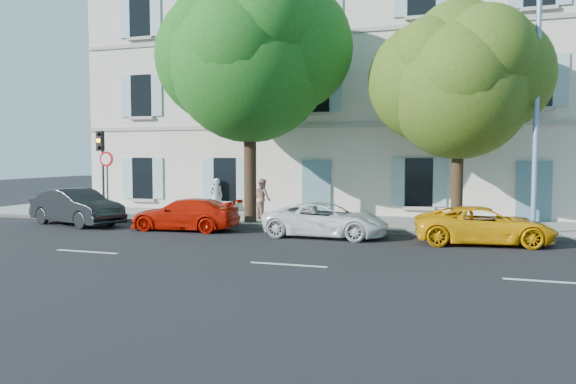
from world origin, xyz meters
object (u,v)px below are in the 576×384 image
(street_lamp, at_px, (538,85))
(pedestrian_b, at_px, (262,199))
(traffic_light, at_px, (101,155))
(tree_right, at_px, (459,88))
(road_sign, at_px, (107,170))
(car_dark_sedan, at_px, (77,207))
(car_red_coupe, at_px, (185,214))
(tree_left, at_px, (250,63))
(car_white_coupe, at_px, (326,220))
(car_yellow_supercar, at_px, (484,225))
(pedestrian_a, at_px, (216,197))

(street_lamp, height_order, pedestrian_b, street_lamp)
(traffic_light, xyz_separation_m, street_lamp, (16.76, -0.40, 2.20))
(tree_right, bearing_deg, road_sign, -176.91)
(car_dark_sedan, distance_m, street_lamp, 17.16)
(car_dark_sedan, bearing_deg, car_red_coupe, -73.35)
(car_red_coupe, xyz_separation_m, tree_left, (1.77, 1.95, 5.65))
(pedestrian_b, bearing_deg, road_sign, 56.22)
(car_white_coupe, xyz_separation_m, car_yellow_supercar, (4.97, 0.06, 0.00))
(car_white_coupe, xyz_separation_m, traffic_light, (-10.25, 1.92, 2.17))
(traffic_light, bearing_deg, tree_left, 0.44)
(car_white_coupe, distance_m, pedestrian_b, 4.69)
(street_lamp, relative_size, pedestrian_b, 5.18)
(car_red_coupe, relative_size, pedestrian_a, 2.49)
(car_yellow_supercar, bearing_deg, traffic_light, 74.53)
(car_dark_sedan, bearing_deg, pedestrian_a, -34.81)
(pedestrian_b, bearing_deg, traffic_light, 53.58)
(car_dark_sedan, relative_size, traffic_light, 1.20)
(car_red_coupe, bearing_deg, car_white_coupe, 86.47)
(car_yellow_supercar, bearing_deg, tree_right, 11.69)
(road_sign, bearing_deg, car_white_coupe, -9.81)
(pedestrian_a, bearing_deg, car_dark_sedan, -2.97)
(pedestrian_b, bearing_deg, pedestrian_a, 34.74)
(street_lamp, bearing_deg, tree_left, 177.42)
(car_yellow_supercar, distance_m, tree_right, 5.13)
(road_sign, bearing_deg, car_dark_sedan, -98.42)
(car_dark_sedan, relative_size, road_sign, 1.57)
(street_lamp, bearing_deg, car_red_coupe, -172.78)
(traffic_light, distance_m, pedestrian_b, 7.12)
(tree_left, bearing_deg, street_lamp, -2.58)
(car_red_coupe, bearing_deg, pedestrian_a, -176.53)
(car_dark_sedan, relative_size, pedestrian_a, 2.67)
(car_dark_sedan, xyz_separation_m, tree_right, (14.15, 2.37, 4.33))
(car_white_coupe, bearing_deg, street_lamp, -75.69)
(tree_left, distance_m, street_lamp, 10.13)
(car_white_coupe, distance_m, traffic_light, 10.65)
(car_yellow_supercar, xyz_separation_m, road_sign, (-14.79, 1.63, 1.54))
(tree_left, xyz_separation_m, street_lamp, (10.03, -0.45, -1.29))
(car_white_coupe, relative_size, tree_left, 0.44)
(road_sign, xyz_separation_m, pedestrian_b, (6.35, 1.44, -1.15))
(road_sign, xyz_separation_m, street_lamp, (16.32, -0.17, 2.82))
(car_yellow_supercar, height_order, pedestrian_b, pedestrian_b)
(traffic_light, relative_size, pedestrian_b, 2.19)
(traffic_light, bearing_deg, car_yellow_supercar, -6.98)
(pedestrian_b, bearing_deg, car_white_coupe, -178.74)
(street_lamp, bearing_deg, car_dark_sedan, -175.00)
(tree_left, relative_size, street_lamp, 1.12)
(pedestrian_a, bearing_deg, car_white_coupe, 107.62)
(tree_right, bearing_deg, car_red_coupe, -165.55)
(car_dark_sedan, height_order, car_red_coupe, car_dark_sedan)
(car_yellow_supercar, height_order, tree_right, tree_right)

